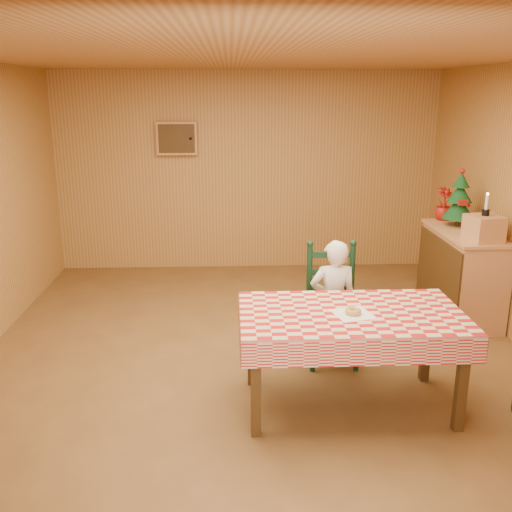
% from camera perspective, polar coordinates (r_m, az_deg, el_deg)
% --- Properties ---
extents(ground, '(6.00, 6.00, 0.00)m').
position_cam_1_polar(ground, '(5.12, 0.10, -10.89)').
color(ground, brown).
rests_on(ground, ground).
extents(cabin_walls, '(5.10, 6.05, 2.65)m').
position_cam_1_polar(cabin_walls, '(5.12, -0.19, 10.50)').
color(cabin_walls, '#B07E3F').
rests_on(cabin_walls, ground).
extents(dining_table, '(1.66, 0.96, 0.77)m').
position_cam_1_polar(dining_table, '(4.30, 9.47, -6.53)').
color(dining_table, '#442C12').
rests_on(dining_table, ground).
extents(ladder_chair, '(0.44, 0.40, 1.08)m').
position_cam_1_polar(ladder_chair, '(5.08, 7.58, -5.05)').
color(ladder_chair, black).
rests_on(ladder_chair, ground).
extents(seated_child, '(0.41, 0.27, 1.12)m').
position_cam_1_polar(seated_child, '(5.01, 7.72, -4.66)').
color(seated_child, white).
rests_on(seated_child, ground).
extents(napkin, '(0.32, 0.32, 0.00)m').
position_cam_1_polar(napkin, '(4.22, 9.66, -5.74)').
color(napkin, white).
rests_on(napkin, dining_table).
extents(donut, '(0.15, 0.15, 0.04)m').
position_cam_1_polar(donut, '(4.21, 9.67, -5.46)').
color(donut, '#C99448').
rests_on(donut, napkin).
extents(shelf_unit, '(0.54, 1.24, 0.93)m').
position_cam_1_polar(shelf_unit, '(6.44, 19.80, -1.65)').
color(shelf_unit, tan).
rests_on(shelf_unit, ground).
extents(crate, '(0.35, 0.35, 0.25)m').
position_cam_1_polar(crate, '(5.95, 21.83, 2.59)').
color(crate, tan).
rests_on(crate, shelf_unit).
extents(christmas_tree, '(0.34, 0.34, 0.62)m').
position_cam_1_polar(christmas_tree, '(6.50, 19.68, 5.29)').
color(christmas_tree, '#442C12').
rests_on(christmas_tree, shelf_unit).
extents(flower_arrangement, '(0.27, 0.27, 0.37)m').
position_cam_1_polar(flower_arrangement, '(6.77, 18.28, 4.98)').
color(flower_arrangement, '#9B160E').
rests_on(flower_arrangement, shelf_unit).
extents(candle_set, '(0.07, 0.07, 0.22)m').
position_cam_1_polar(candle_set, '(5.91, 22.02, 4.38)').
color(candle_set, black).
rests_on(candle_set, crate).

